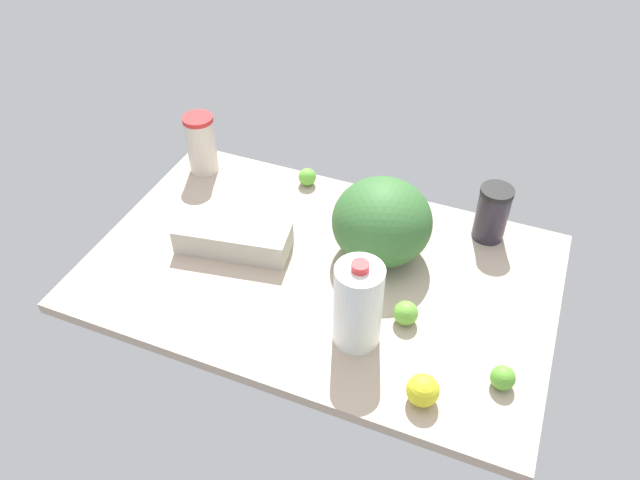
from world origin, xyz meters
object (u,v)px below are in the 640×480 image
egg_carton (233,238)px  lemon_near_front (423,390)px  milk_jug (358,305)px  tumbler_cup (201,144)px  lime_by_jug (307,177)px  lime_far_back (503,378)px  watermelon (382,222)px  lime_beside_bowl (406,313)px  shaker_bottle (492,213)px

egg_carton → lemon_near_front: size_ratio=4.28×
milk_jug → lemon_near_front: (-18.68, 10.96, -7.68)cm
tumbler_cup → lime_by_jug: tumbler_cup is taller
milk_jug → lime_far_back: size_ratio=4.41×
watermelon → lime_far_back: size_ratio=4.77×
egg_carton → lemon_near_front: 65.60cm
lime_far_back → lime_beside_bowl: bearing=-21.6°
shaker_bottle → lemon_near_front: (2.97, 58.34, -4.56)cm
lemon_near_front → milk_jug: bearing=-30.4°
egg_carton → lime_beside_bowl: (-50.09, 7.62, -0.75)cm
lemon_near_front → lime_by_jug: size_ratio=1.32×
egg_carton → shaker_bottle: (-62.52, -30.81, 4.41)cm
egg_carton → lime_beside_bowl: egg_carton is taller
lime_far_back → shaker_bottle: bearing=-75.9°
egg_carton → lime_far_back: bearing=157.3°
shaker_bottle → lime_far_back: shaker_bottle is taller
milk_jug → shaker_bottle: 52.19cm
watermelon → lime_beside_bowl: size_ratio=4.39×
lemon_near_front → lime_far_back: bearing=-146.0°
shaker_bottle → lime_far_back: size_ratio=2.97×
lime_by_jug → lime_far_back: bearing=142.8°
shaker_bottle → lime_beside_bowl: bearing=72.1°
watermelon → lime_far_back: 49.00cm
watermelon → lime_by_jug: (29.91, -21.12, -8.39)cm
tumbler_cup → lemon_near_front: bearing=146.5°
egg_carton → shaker_bottle: 69.84cm
lime_far_back → tumbler_cup: bearing=-24.8°
shaker_bottle → lime_by_jug: shaker_bottle is taller
lemon_near_front → lime_by_jug: bearing=-49.6°
milk_jug → watermelon: 29.70cm
egg_carton → lime_beside_bowl: 50.67cm
egg_carton → lemon_near_front: egg_carton is taller
watermelon → tumbler_cup: watermelon is taller
tumbler_cup → lemon_near_front: tumbler_cup is taller
shaker_bottle → lemon_near_front: shaker_bottle is taller
watermelon → tumbler_cup: size_ratio=1.38×
tumbler_cup → lime_far_back: bearing=155.2°
egg_carton → lime_by_jug: 34.75cm
milk_jug → lime_beside_bowl: bearing=-135.9°
tumbler_cup → lime_by_jug: size_ratio=3.51×
egg_carton → tumbler_cup: (25.81, -29.03, 5.75)cm
tumbler_cup → lemon_near_front: (-85.35, 56.56, -5.90)cm
lime_beside_bowl → watermelon: bearing=-57.5°
lime_beside_bowl → lime_by_jug: size_ratio=1.10×
lime_beside_bowl → lime_by_jug: 59.84cm
egg_carton → lime_beside_bowl: size_ratio=5.15×
watermelon → lime_beside_bowl: (-13.08, 20.51, -8.11)cm
shaker_bottle → milk_jug: bearing=65.4°
shaker_bottle → lime_far_back: bearing=104.1°
watermelon → lime_by_jug: size_ratio=4.83×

